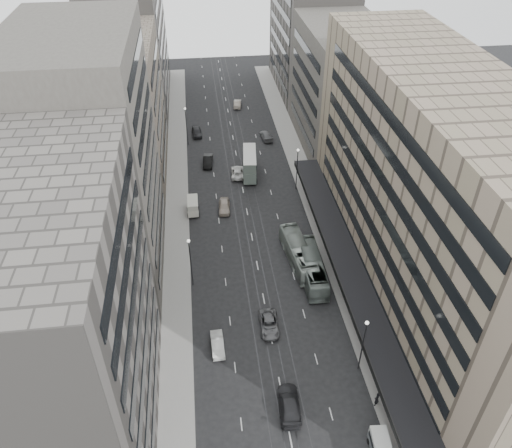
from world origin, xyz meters
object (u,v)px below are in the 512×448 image
panel_van (193,206)px  sedan_1 (218,344)px  bus_near (312,267)px  pedestrian (377,399)px  sedan_2 (269,324)px  double_decker (250,164)px  bus_far (298,253)px

panel_van → sedan_1: bearing=-85.7°
bus_near → pedestrian: bus_near is taller
panel_van → sedan_1: panel_van is taller
bus_near → panel_van: bearing=-46.0°
bus_near → pedestrian: (2.69, -21.84, -0.52)m
sedan_1 → sedan_2: sedan_1 is taller
double_decker → sedan_2: bearing=-87.0°
pedestrian → sedan_2: bearing=-90.9°
double_decker → panel_van: (-11.04, -11.03, -1.11)m
panel_van → sedan_2: (9.19, -27.31, -0.69)m
sedan_2 → sedan_1: bearing=-158.0°
panel_van → sedan_2: size_ratio=0.79×
sedan_2 → bus_far: bearing=65.3°
pedestrian → sedan_1: bearing=-70.5°
panel_van → sedan_1: 29.93m
bus_far → double_decker: double_decker is taller
double_decker → bus_near: bearing=-73.2°
double_decker → sedan_1: 41.82m
sedan_2 → double_decker: bearing=89.1°
sedan_1 → sedan_2: 7.33m
bus_near → bus_far: bearing=-67.5°
panel_van → pedestrian: 44.53m
bus_far → pedestrian: (3.97, -25.20, -0.51)m
sedan_1 → sedan_2: size_ratio=0.85×
bus_far → pedestrian: 25.51m
sedan_1 → pedestrian: pedestrian is taller
sedan_1 → pedestrian: bearing=-33.0°
panel_van → double_decker: bearing=44.9°
panel_van → sedan_2: bearing=-71.5°
bus_far → sedan_1: bus_far is taller
sedan_2 → pedestrian: (10.21, -12.77, 0.46)m
pedestrian → panel_van: bearing=-103.7°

